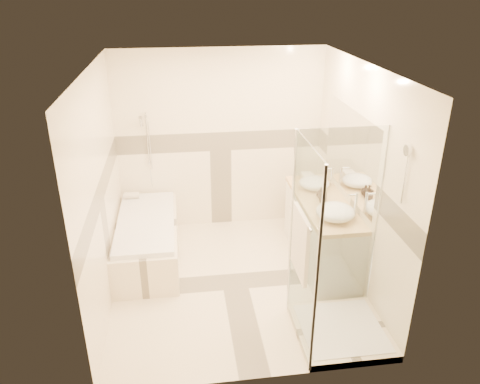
{
  "coord_description": "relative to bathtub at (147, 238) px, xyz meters",
  "views": [
    {
      "loc": [
        -0.56,
        -4.58,
        3.28
      ],
      "look_at": [
        0.1,
        0.25,
        1.05
      ],
      "focal_mm": 35.0,
      "sensor_mm": 36.0,
      "label": 1
    }
  ],
  "objects": [
    {
      "name": "vessel_sink_far",
      "position": [
        2.13,
        -0.82,
        0.63
      ],
      "size": [
        0.43,
        0.43,
        0.17
      ],
      "primitive_type": "ellipsoid",
      "color": "white",
      "rests_on": "vanity"
    },
    {
      "name": "amenity_bottle_b",
      "position": [
        2.13,
        -0.27,
        0.61
      ],
      "size": [
        0.14,
        0.14,
        0.14
      ],
      "primitive_type": "imported",
      "rotation": [
        0.0,
        0.0,
        0.37
      ],
      "color": "black",
      "rests_on": "vanity"
    },
    {
      "name": "shower_enclosure",
      "position": [
        1.86,
        -1.62,
        0.2
      ],
      "size": [
        0.96,
        0.93,
        2.04
      ],
      "color": "#F9E9C7",
      "rests_on": "ground"
    },
    {
      "name": "folded_towels",
      "position": [
        2.13,
        0.28,
        0.58
      ],
      "size": [
        0.15,
        0.25,
        0.08
      ],
      "primitive_type": "cube",
      "rotation": [
        0.0,
        0.0,
        0.02
      ],
      "color": "white",
      "rests_on": "vanity"
    },
    {
      "name": "rolled_towel",
      "position": [
        -0.21,
        0.66,
        0.3
      ],
      "size": [
        0.19,
        0.09,
        0.09
      ],
      "primitive_type": "cylinder",
      "rotation": [
        0.0,
        1.57,
        0.0
      ],
      "color": "white",
      "rests_on": "bathtub"
    },
    {
      "name": "room",
      "position": [
        1.08,
        -0.64,
        0.95
      ],
      "size": [
        2.82,
        3.02,
        2.52
      ],
      "color": "#F4E4C2",
      "rests_on": "ground"
    },
    {
      "name": "faucet_near",
      "position": [
        2.35,
        0.02,
        0.7
      ],
      "size": [
        0.11,
        0.03,
        0.28
      ],
      "color": "silver",
      "rests_on": "vanity"
    },
    {
      "name": "bathtub",
      "position": [
        0.0,
        0.0,
        0.0
      ],
      "size": [
        0.75,
        1.7,
        0.56
      ],
      "color": "#F9E9C7",
      "rests_on": "ground"
    },
    {
      "name": "amenity_bottle_a",
      "position": [
        2.13,
        -0.37,
        0.63
      ],
      "size": [
        0.1,
        0.11,
        0.18
      ],
      "primitive_type": "imported",
      "rotation": [
        0.0,
        0.0,
        -0.39
      ],
      "color": "black",
      "rests_on": "vanity"
    },
    {
      "name": "vessel_sink_near",
      "position": [
        2.13,
        0.02,
        0.62
      ],
      "size": [
        0.38,
        0.38,
        0.15
      ],
      "primitive_type": "ellipsoid",
      "color": "white",
      "rests_on": "vanity"
    },
    {
      "name": "faucet_far",
      "position": [
        2.34,
        -0.82,
        0.72
      ],
      "size": [
        0.12,
        0.03,
        0.3
      ],
      "color": "silver",
      "rests_on": "vanity"
    },
    {
      "name": "vanity",
      "position": [
        2.15,
        -0.35,
        0.12
      ],
      "size": [
        0.58,
        1.62,
        0.85
      ],
      "color": "white",
      "rests_on": "ground"
    }
  ]
}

